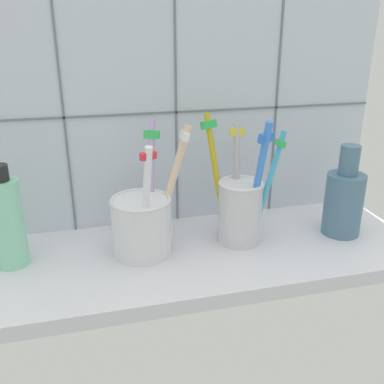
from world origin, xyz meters
TOP-DOWN VIEW (x-y plane):
  - counter_slab at (0.00, 0.00)cm, footprint 64.00×22.00cm
  - tile_wall_back at (-0.00, 12.00)cm, footprint 64.00×2.20cm
  - toothbrush_cup_left at (-6.82, 1.48)cm, footprint 11.34×9.74cm
  - toothbrush_cup_right at (7.11, 1.52)cm, footprint 10.95×9.52cm
  - ceramic_vase at (22.73, 0.08)cm, footprint 5.56×5.56cm
  - soap_bottle at (-23.99, 2.57)cm, footprint 4.18×4.18cm

SIDE VIEW (x-z plane):
  - counter_slab at x=0.00cm, z-range 0.00..2.00cm
  - toothbrush_cup_left at x=-6.82cm, z-range -2.19..15.33cm
  - ceramic_vase at x=22.73cm, z-range 0.55..14.17cm
  - toothbrush_cup_right at x=7.11cm, z-range -1.71..16.47cm
  - soap_bottle at x=-23.99cm, z-range 1.34..14.95cm
  - tile_wall_back at x=0.00cm, z-range 0.00..45.00cm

